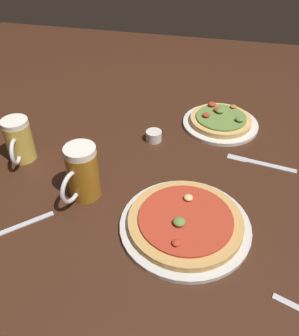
% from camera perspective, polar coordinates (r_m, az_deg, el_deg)
% --- Properties ---
extents(ground_plane, '(2.40, 2.40, 0.03)m').
position_cam_1_polar(ground_plane, '(1.08, 0.00, -1.43)').
color(ground_plane, '#3D2114').
extents(pizza_plate_near, '(0.33, 0.33, 0.05)m').
position_cam_1_polar(pizza_plate_near, '(0.91, 5.75, -8.74)').
color(pizza_plate_near, silver).
rests_on(pizza_plate_near, ground_plane).
extents(pizza_plate_far, '(0.27, 0.27, 0.05)m').
position_cam_1_polar(pizza_plate_far, '(1.31, 11.32, 7.38)').
color(pizza_plate_far, silver).
rests_on(pizza_plate_far, ground_plane).
extents(beer_mug_amber, '(0.09, 0.14, 0.16)m').
position_cam_1_polar(beer_mug_amber, '(0.97, -10.76, -0.83)').
color(beer_mug_amber, '#9E6619').
rests_on(beer_mug_amber, ground_plane).
extents(beer_mug_pale, '(0.08, 0.13, 0.14)m').
position_cam_1_polar(beer_mug_pale, '(1.16, -20.22, 4.14)').
color(beer_mug_pale, gold).
rests_on(beer_mug_pale, ground_plane).
extents(ramekin_sauce, '(0.05, 0.05, 0.03)m').
position_cam_1_polar(ramekin_sauce, '(1.20, 0.69, 5.17)').
color(ramekin_sauce, silver).
rests_on(ramekin_sauce, ground_plane).
extents(fork_left, '(0.18, 0.18, 0.01)m').
position_cam_1_polar(fork_left, '(0.98, -22.06, -9.34)').
color(fork_left, silver).
rests_on(fork_left, ground_plane).
extents(knife_right, '(0.21, 0.05, 0.01)m').
position_cam_1_polar(knife_right, '(1.16, 17.40, 0.76)').
color(knife_right, silver).
rests_on(knife_right, ground_plane).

